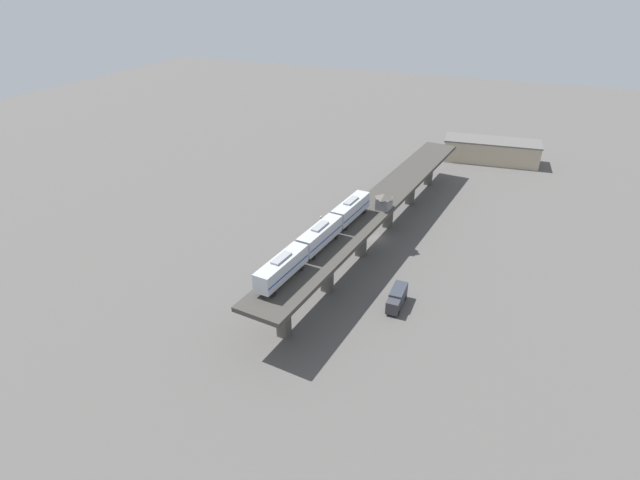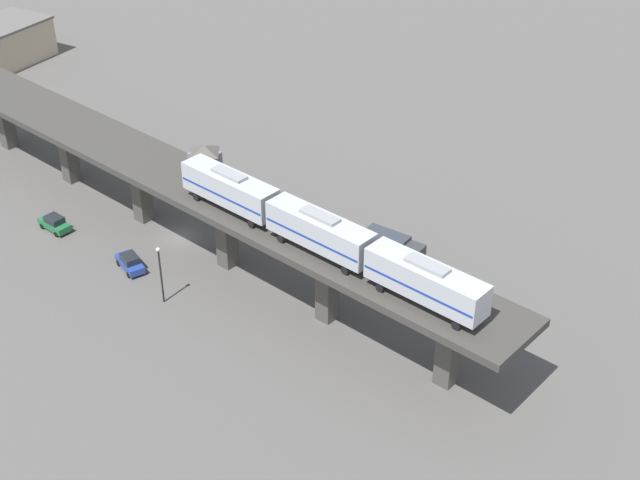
# 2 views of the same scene
# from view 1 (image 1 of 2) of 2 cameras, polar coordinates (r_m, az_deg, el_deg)

# --- Properties ---
(ground_plane) EXTENTS (400.00, 400.00, 0.00)m
(ground_plane) POSITION_cam_1_polar(r_m,az_deg,el_deg) (112.57, 6.46, 0.22)
(ground_plane) COLOR #514F4C
(elevated_viaduct) EXTENTS (18.06, 92.37, 8.98)m
(elevated_viaduct) POSITION_cam_1_polar(r_m,az_deg,el_deg) (108.99, 6.64, 3.72)
(elevated_viaduct) COLOR #393733
(elevated_viaduct) RESTS_ON ground
(subway_train) EXTENTS (6.73, 37.29, 4.45)m
(subway_train) POSITION_cam_1_polar(r_m,az_deg,el_deg) (88.67, 0.00, 0.59)
(subway_train) COLOR #ADB2BA
(subway_train) RESTS_ON elevated_viaduct
(signal_hut) EXTENTS (3.54, 3.54, 3.40)m
(signal_hut) POSITION_cam_1_polar(r_m,az_deg,el_deg) (104.56, 7.35, 4.44)
(signal_hut) COLOR slate
(signal_hut) RESTS_ON elevated_viaduct
(street_car_green) EXTENTS (2.24, 4.53, 1.89)m
(street_car_green) POSITION_cam_1_polar(r_m,az_deg,el_deg) (125.60, 5.06, 3.91)
(street_car_green) COLOR #1E6638
(street_car_green) RESTS_ON ground
(street_car_blue) EXTENTS (3.23, 4.75, 1.89)m
(street_car_blue) POSITION_cam_1_polar(r_m,az_deg,el_deg) (114.24, 2.62, 1.36)
(street_car_blue) COLOR #233D93
(street_car_blue) RESTS_ON ground
(delivery_truck) EXTENTS (2.45, 7.23, 3.20)m
(delivery_truck) POSITION_cam_1_polar(r_m,az_deg,el_deg) (90.20, 8.78, -6.53)
(delivery_truck) COLOR #333338
(delivery_truck) RESTS_ON ground
(street_lamp) EXTENTS (0.44, 0.44, 6.94)m
(street_lamp) POSITION_cam_1_polar(r_m,az_deg,el_deg) (107.40, 0.12, 1.42)
(street_lamp) COLOR black
(street_lamp) RESTS_ON ground
(warehouse_building) EXTENTS (29.40, 12.85, 6.80)m
(warehouse_building) POSITION_cam_1_polar(r_m,az_deg,el_deg) (166.23, 18.97, 9.63)
(warehouse_building) COLOR tan
(warehouse_building) RESTS_ON ground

